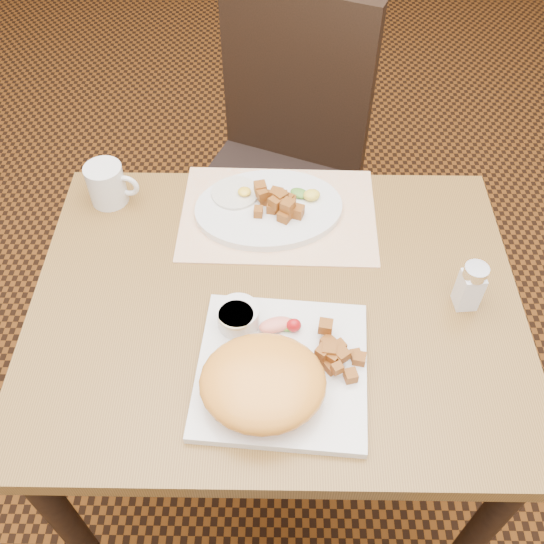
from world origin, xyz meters
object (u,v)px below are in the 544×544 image
Objects in this scene: table at (276,334)px; plate_square at (282,369)px; plate_oval at (269,209)px; coffee_mug at (107,184)px; chair_far at (280,159)px; salt_shaker at (470,286)px.

plate_square is (0.01, -0.15, 0.12)m from table.
plate_square is 0.92× the size of plate_oval.
table is 8.21× the size of coffee_mug.
plate_square is at bearing -48.77° from coffee_mug.
plate_oval is at bearing 94.35° from table.
chair_far is 0.48m from plate_oval.
table is at bearing 179.58° from salt_shaker.
chair_far is (0.01, 0.66, -0.10)m from table.
chair_far is 0.59m from coffee_mug.
salt_shaker reaches higher than plate_square.
coffee_mug is at bearing 69.75° from chair_far.
table is at bearing 94.18° from plate_square.
plate_square is 2.80× the size of salt_shaker.
chair_far is at bearing 117.09° from salt_shaker.
plate_square is 0.38m from plate_oval.
plate_square is at bearing -85.72° from plate_oval.
coffee_mug is at bearing 143.22° from table.
coffee_mug is at bearing 174.27° from plate_oval.
salt_shaker reaches higher than coffee_mug.
plate_oval reaches higher than plate_square.
coffee_mug reaches higher than plate_oval.
plate_oval reaches higher than table.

